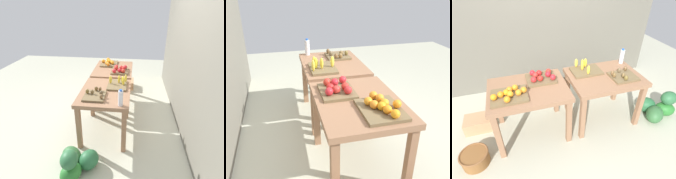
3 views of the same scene
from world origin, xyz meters
The scene contains 9 objects.
ground_plane centered at (0.00, 0.00, 0.00)m, with size 8.00×8.00×0.00m, color #BBBBA3.
display_table_left centered at (-0.56, 0.00, 0.67)m, with size 1.04×0.80×0.79m.
display_table_right centered at (0.56, 0.00, 0.67)m, with size 1.04×0.80×0.79m.
orange_bin centered at (-0.80, -0.13, 0.83)m, with size 0.46×0.36×0.11m.
apple_bin centered at (-0.35, 0.16, 0.84)m, with size 0.40×0.34×0.11m.
banana_crate centered at (0.33, 0.18, 0.83)m, with size 0.44×0.32×0.17m.
kiwi_bin centered at (0.77, -0.13, 0.82)m, with size 0.36×0.32×0.10m.
water_bottle centered at (0.99, 0.28, 0.91)m, with size 0.07×0.07×0.25m.
watermelon_pile centered at (1.47, -0.27, 0.16)m, with size 0.67×0.64×0.46m.
Camera 2 is at (-2.46, 0.67, 1.86)m, focal length 38.33 mm.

